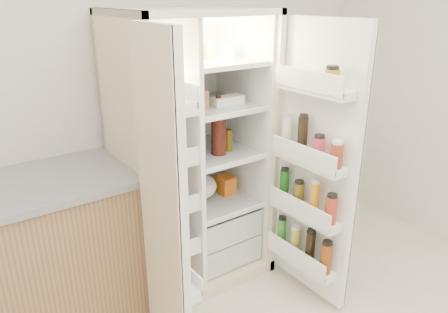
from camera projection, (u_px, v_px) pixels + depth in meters
wall_back at (139, 78)px, 2.84m from camera, size 4.00×0.02×2.70m
refrigerator at (190, 172)px, 2.89m from camera, size 0.92×0.70×1.80m
freezer_door at (164, 206)px, 2.10m from camera, size 0.15×0.40×1.72m
fridge_door at (315, 171)px, 2.57m from camera, size 0.17×0.58×1.72m
kitchen_counter at (26, 260)px, 2.40m from camera, size 1.27×0.68×0.92m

